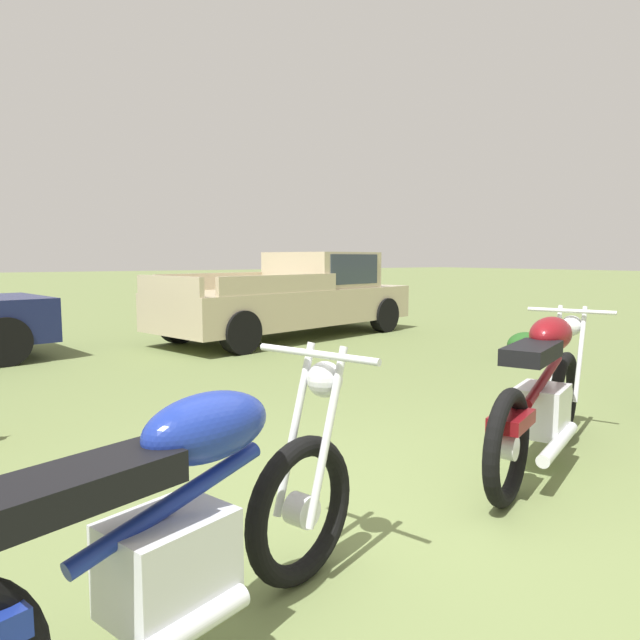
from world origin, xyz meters
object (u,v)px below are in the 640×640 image
motorcycle_maroon (543,393)px  shrub_low (525,345)px  motorcycle_blue (170,535)px  pickup_truck_beige (299,294)px

motorcycle_maroon → shrub_low: 4.36m
motorcycle_blue → pickup_truck_beige: (4.66, 6.97, 0.28)m
motorcycle_blue → shrub_low: 6.93m
shrub_low → motorcycle_blue: bearing=-151.9°
shrub_low → motorcycle_maroon: bearing=-141.3°
motorcycle_maroon → shrub_low: (3.40, 2.72, -0.31)m
motorcycle_blue → shrub_low: (6.11, 3.26, -0.29)m
pickup_truck_beige → motorcycle_maroon: bearing=-120.8°
pickup_truck_beige → shrub_low: size_ratio=9.86×
motorcycle_maroon → pickup_truck_beige: bearing=50.4°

